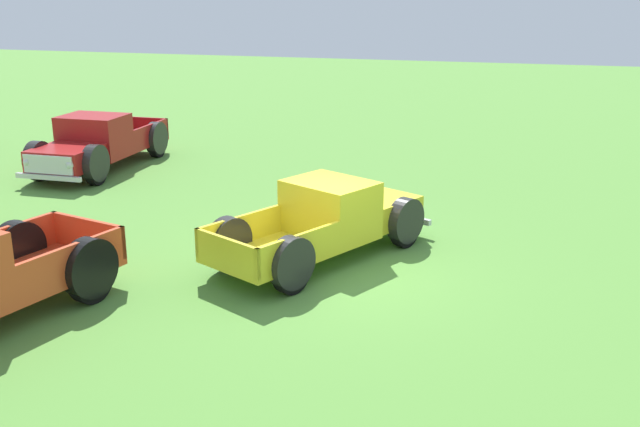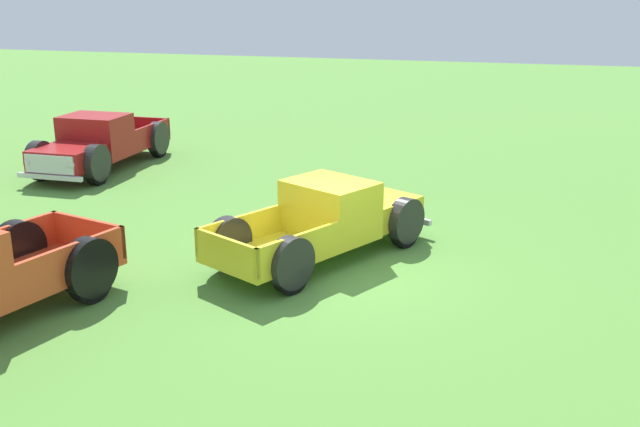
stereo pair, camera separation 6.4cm
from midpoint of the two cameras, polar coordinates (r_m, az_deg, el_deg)
ground_plane at (r=13.87m, az=1.20°, el=-4.32°), size 80.00×80.00×0.00m
pickup_truck_foreground at (r=14.47m, az=1.07°, el=-0.44°), size 5.08×3.68×1.48m
pickup_truck_behind_right at (r=21.99m, az=-16.72°, el=5.07°), size 5.19×2.08×1.58m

